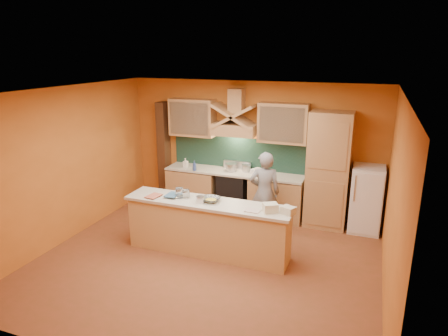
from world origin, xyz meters
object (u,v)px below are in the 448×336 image
at_px(fridge, 366,199).
at_px(mixing_bowl, 211,200).
at_px(person, 264,193).
at_px(kitchen_scale, 200,200).
at_px(stove, 234,192).

height_order(fridge, mixing_bowl, fridge).
bearing_deg(mixing_bowl, fridge, 37.50).
relative_size(person, kitchen_scale, 13.83).
bearing_deg(person, fridge, -174.74).
xyz_separation_m(fridge, person, (-1.82, -0.74, 0.15)).
relative_size(stove, mixing_bowl, 2.95).
xyz_separation_m(fridge, kitchen_scale, (-2.59, -1.99, 0.34)).
relative_size(stove, person, 0.56).
bearing_deg(fridge, person, -158.04).
bearing_deg(stove, person, -39.99).
height_order(fridge, person, person).
distance_m(person, mixing_bowl, 1.32).
relative_size(fridge, mixing_bowl, 4.26).
height_order(kitchen_scale, mixing_bowl, kitchen_scale).
xyz_separation_m(stove, person, (0.88, -0.74, 0.35)).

